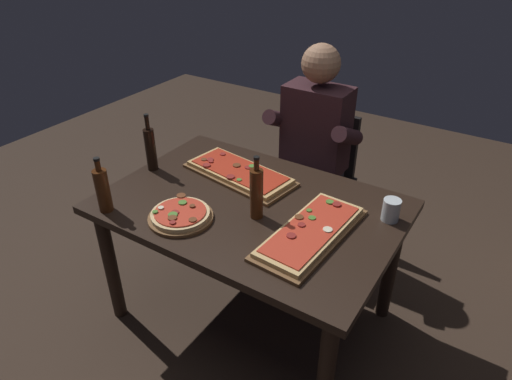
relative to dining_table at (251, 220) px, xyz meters
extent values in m
plane|color=#38281E|center=(0.00, 0.00, -0.64)|extent=(6.40, 6.40, 0.00)
cube|color=black|center=(0.00, 0.00, 0.08)|extent=(1.40, 0.96, 0.04)
cylinder|color=black|center=(-0.62, -0.40, -0.29)|extent=(0.07, 0.07, 0.70)
cylinder|color=black|center=(0.62, -0.40, -0.29)|extent=(0.07, 0.07, 0.70)
cylinder|color=black|center=(-0.62, 0.40, -0.29)|extent=(0.07, 0.07, 0.70)
cylinder|color=black|center=(0.62, 0.40, -0.29)|extent=(0.07, 0.07, 0.70)
cube|color=brown|center=(-0.19, 0.19, 0.10)|extent=(0.64, 0.35, 0.02)
cube|color=tan|center=(-0.19, 0.19, 0.12)|extent=(0.59, 0.32, 0.02)
cube|color=#B72D19|center=(-0.19, 0.19, 0.13)|extent=(0.54, 0.28, 0.01)
cylinder|color=maroon|center=(-0.36, 0.13, 0.14)|extent=(0.04, 0.04, 0.01)
cylinder|color=maroon|center=(-0.37, 0.17, 0.14)|extent=(0.03, 0.03, 0.01)
cylinder|color=brown|center=(-0.42, 0.17, 0.14)|extent=(0.03, 0.03, 0.00)
cylinder|color=#4C7F2D|center=(-0.15, 0.25, 0.14)|extent=(0.04, 0.04, 0.01)
cylinder|color=brown|center=(-0.23, 0.21, 0.14)|extent=(0.04, 0.04, 0.01)
cylinder|color=maroon|center=(-0.37, 0.28, 0.14)|extent=(0.03, 0.03, 0.01)
cylinder|color=maroon|center=(-0.16, 0.23, 0.14)|extent=(0.04, 0.04, 0.00)
cylinder|color=#4C7F2D|center=(-0.13, 0.09, 0.14)|extent=(0.03, 0.03, 0.00)
cylinder|color=maroon|center=(-0.39, 0.19, 0.14)|extent=(0.04, 0.04, 0.01)
cylinder|color=maroon|center=(-0.18, 0.10, 0.14)|extent=(0.04, 0.04, 0.01)
cube|color=brown|center=(0.36, -0.07, 0.10)|extent=(0.29, 0.62, 0.02)
cube|color=#DBB270|center=(0.36, -0.07, 0.12)|extent=(0.26, 0.58, 0.02)
cube|color=red|center=(0.36, -0.07, 0.13)|extent=(0.23, 0.53, 0.01)
cylinder|color=#4C7F2D|center=(0.29, 0.04, 0.14)|extent=(0.03, 0.03, 0.01)
cylinder|color=beige|center=(0.43, -0.05, 0.14)|extent=(0.04, 0.04, 0.01)
cylinder|color=maroon|center=(0.38, 0.15, 0.14)|extent=(0.04, 0.04, 0.01)
cylinder|color=#4C7F2D|center=(0.34, 0.15, 0.14)|extent=(0.04, 0.04, 0.01)
cylinder|color=#4C7F2D|center=(0.33, -0.01, 0.14)|extent=(0.03, 0.03, 0.00)
cylinder|color=brown|center=(0.28, -0.03, 0.14)|extent=(0.04, 0.04, 0.00)
cylinder|color=maroon|center=(0.32, -0.08, 0.14)|extent=(0.03, 0.03, 0.01)
cylinder|color=maroon|center=(0.32, -0.17, 0.14)|extent=(0.04, 0.04, 0.01)
cylinder|color=brown|center=(-0.20, -0.28, 0.10)|extent=(0.30, 0.30, 0.02)
cylinder|color=#E5C184|center=(-0.20, -0.28, 0.12)|extent=(0.27, 0.27, 0.02)
cylinder|color=red|center=(-0.20, -0.28, 0.13)|extent=(0.24, 0.24, 0.01)
cylinder|color=beige|center=(-0.29, -0.31, 0.14)|extent=(0.03, 0.03, 0.01)
cylinder|color=brown|center=(-0.10, -0.30, 0.14)|extent=(0.04, 0.04, 0.00)
cylinder|color=maroon|center=(-0.21, -0.30, 0.14)|extent=(0.04, 0.04, 0.00)
cylinder|color=brown|center=(-0.19, -0.34, 0.14)|extent=(0.04, 0.04, 0.01)
cylinder|color=#4C7F2D|center=(-0.20, -0.32, 0.14)|extent=(0.04, 0.04, 0.01)
cylinder|color=brown|center=(-0.28, -0.18, 0.14)|extent=(0.04, 0.04, 0.00)
cylinder|color=#4C7F2D|center=(-0.23, -0.22, 0.14)|extent=(0.04, 0.04, 0.01)
cylinder|color=brown|center=(-0.17, -0.22, 0.14)|extent=(0.03, 0.03, 0.01)
cylinder|color=#4C7F2D|center=(-0.28, -0.35, 0.14)|extent=(0.03, 0.03, 0.01)
cylinder|color=maroon|center=(-0.16, -0.37, 0.14)|extent=(0.03, 0.03, 0.01)
cylinder|color=black|center=(-0.63, 0.00, 0.21)|extent=(0.06, 0.06, 0.23)
cylinder|color=black|center=(-0.63, 0.00, 0.36)|extent=(0.02, 0.02, 0.07)
cylinder|color=black|center=(-0.63, 0.00, 0.41)|extent=(0.02, 0.02, 0.01)
cylinder|color=#47230F|center=(0.08, -0.07, 0.22)|extent=(0.06, 0.06, 0.24)
cylinder|color=#47230F|center=(0.08, -0.07, 0.36)|extent=(0.02, 0.02, 0.05)
cylinder|color=black|center=(0.08, -0.07, 0.40)|extent=(0.03, 0.03, 0.01)
cylinder|color=#47230F|center=(-0.54, -0.41, 0.20)|extent=(0.07, 0.07, 0.21)
cylinder|color=#47230F|center=(-0.54, -0.41, 0.33)|extent=(0.03, 0.03, 0.05)
cylinder|color=black|center=(-0.54, -0.41, 0.36)|extent=(0.03, 0.03, 0.01)
cylinder|color=silver|center=(0.61, 0.23, 0.15)|extent=(0.08, 0.08, 0.10)
cube|color=black|center=(-0.04, 0.78, -0.21)|extent=(0.44, 0.44, 0.04)
cube|color=black|center=(-0.04, 0.98, 0.02)|extent=(0.40, 0.04, 0.42)
cylinder|color=black|center=(-0.23, 0.59, -0.44)|extent=(0.04, 0.04, 0.41)
cylinder|color=black|center=(0.15, 0.59, -0.44)|extent=(0.04, 0.04, 0.41)
cylinder|color=black|center=(-0.23, 0.97, -0.44)|extent=(0.04, 0.04, 0.41)
cylinder|color=black|center=(0.15, 0.97, -0.44)|extent=(0.04, 0.04, 0.41)
cylinder|color=#23232D|center=(-0.14, 0.60, -0.42)|extent=(0.11, 0.11, 0.45)
cylinder|color=#23232D|center=(0.06, 0.60, -0.42)|extent=(0.11, 0.11, 0.45)
cube|color=#23232D|center=(-0.04, 0.68, -0.13)|extent=(0.34, 0.40, 0.12)
cube|color=#381E23|center=(-0.04, 0.78, 0.19)|extent=(0.38, 0.22, 0.52)
sphere|color=#A37556|center=(-0.04, 0.78, 0.58)|extent=(0.22, 0.22, 0.22)
cylinder|color=#381E23|center=(-0.26, 0.73, 0.21)|extent=(0.09, 0.31, 0.21)
cylinder|color=#381E23|center=(0.18, 0.73, 0.21)|extent=(0.09, 0.31, 0.21)
camera|label=1|loc=(1.01, -1.52, 1.29)|focal=31.89mm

